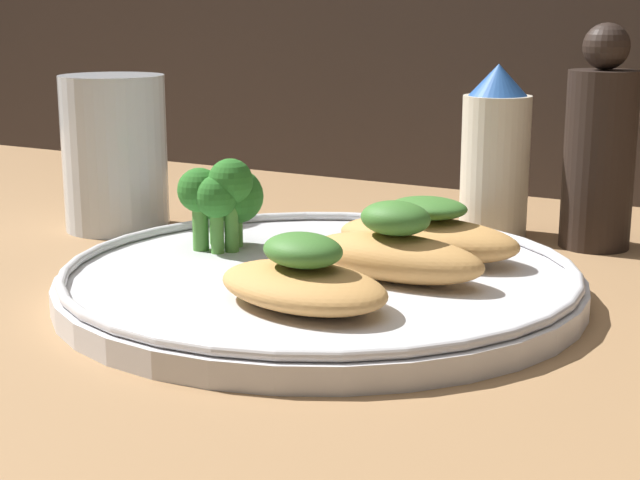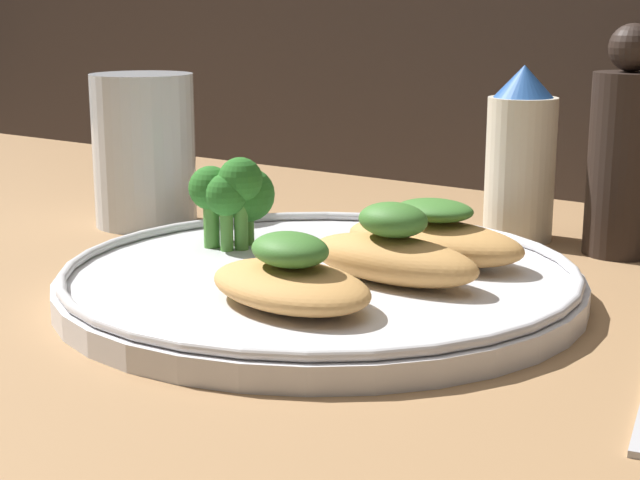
# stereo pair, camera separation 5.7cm
# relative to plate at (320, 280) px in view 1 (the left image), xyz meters

# --- Properties ---
(ground_plane) EXTENTS (1.80, 1.80, 0.01)m
(ground_plane) POSITION_rel_plate_xyz_m (0.00, 0.00, -0.01)
(ground_plane) COLOR #936D47
(plate) EXTENTS (0.31, 0.31, 0.02)m
(plate) POSITION_rel_plate_xyz_m (0.00, 0.00, 0.00)
(plate) COLOR silver
(plate) RESTS_ON ground_plane
(grilled_meat_front) EXTENTS (0.11, 0.08, 0.04)m
(grilled_meat_front) POSITION_rel_plate_xyz_m (0.02, -0.06, 0.02)
(grilled_meat_front) COLOR tan
(grilled_meat_front) RESTS_ON plate
(grilled_meat_middle) EXTENTS (0.11, 0.05, 0.05)m
(grilled_meat_middle) POSITION_rel_plate_xyz_m (0.04, 0.01, 0.02)
(grilled_meat_middle) COLOR tan
(grilled_meat_middle) RESTS_ON plate
(grilled_meat_back) EXTENTS (0.12, 0.06, 0.04)m
(grilled_meat_back) POSITION_rel_plate_xyz_m (0.04, 0.06, 0.02)
(grilled_meat_back) COLOR tan
(grilled_meat_back) RESTS_ON plate
(broccoli_bunch) EXTENTS (0.05, 0.05, 0.06)m
(broccoli_bunch) POSITION_rel_plate_xyz_m (-0.08, 0.02, 0.04)
(broccoli_bunch) COLOR #4C8E38
(broccoli_bunch) RESTS_ON plate
(sauce_bottle) EXTENTS (0.05, 0.05, 0.13)m
(sauce_bottle) POSITION_rel_plate_xyz_m (0.03, 0.20, 0.05)
(sauce_bottle) COLOR beige
(sauce_bottle) RESTS_ON ground_plane
(pepper_grinder) EXTENTS (0.05, 0.05, 0.16)m
(pepper_grinder) POSITION_rel_plate_xyz_m (0.11, 0.20, 0.06)
(pepper_grinder) COLOR black
(pepper_grinder) RESTS_ON ground_plane
(drinking_glass) EXTENTS (0.08, 0.08, 0.12)m
(drinking_glass) POSITION_rel_plate_xyz_m (-0.23, 0.08, 0.05)
(drinking_glass) COLOR silver
(drinking_glass) RESTS_ON ground_plane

